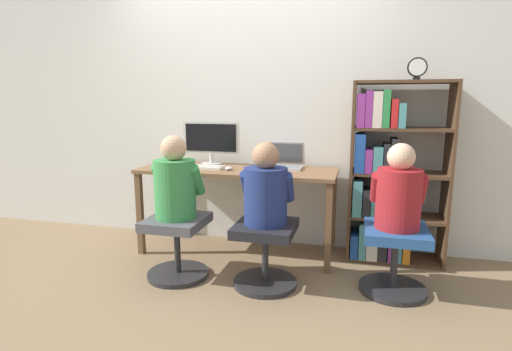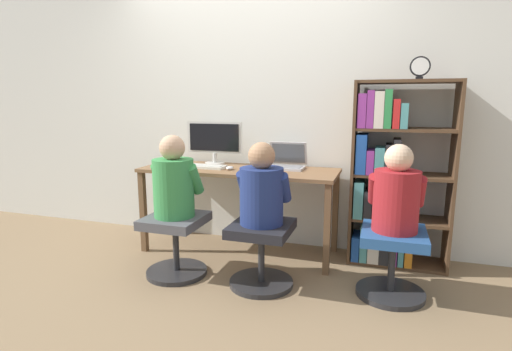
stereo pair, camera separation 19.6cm
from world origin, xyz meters
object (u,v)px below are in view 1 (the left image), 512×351
office_chair_right (265,249)px  keyboard (201,167)px  office_chair_left (177,242)px  desktop_monitor (211,141)px  bookshelf (385,181)px  desk_clock (417,68)px  office_chair_side (395,254)px  person_at_monitor (175,183)px  person_at_laptop (266,190)px  person_near_shelf (399,193)px  laptop (284,162)px

office_chair_right → keyboard: bearing=142.9°
office_chair_left → desktop_monitor: bearing=90.7°
desktop_monitor → office_chair_left: desktop_monitor is taller
bookshelf → office_chair_right: bearing=-139.8°
office_chair_right → bookshelf: 1.19m
desk_clock → office_chair_side: 1.41m
keyboard → person_at_monitor: bearing=-87.6°
person_at_laptop → bookshelf: bookshelf is taller
bookshelf → person_near_shelf: 0.59m
office_chair_left → bookshelf: bookshelf is taller
desktop_monitor → office_chair_side: desktop_monitor is taller
office_chair_right → person_at_laptop: bearing=90.0°
office_chair_side → person_near_shelf: bearing=90.0°
office_chair_right → person_near_shelf: 1.02m
person_at_monitor → person_near_shelf: size_ratio=1.05×
office_chair_right → person_at_laptop: 0.44m
office_chair_right → office_chair_side: size_ratio=1.00×
laptop → bookshelf: size_ratio=0.22×
keyboard → desk_clock: 1.93m
office_chair_left → bookshelf: size_ratio=0.31×
laptop → bookshelf: 0.87m
laptop → office_chair_left: bearing=-131.7°
desktop_monitor → laptop: desktop_monitor is taller
office_chair_right → desk_clock: bearing=31.8°
person_at_monitor → office_chair_side: 1.67m
desk_clock → office_chair_right: bearing=-148.2°
person_at_laptop → desk_clock: bearing=31.6°
office_chair_right → office_chair_side: bearing=8.0°
person_at_monitor → person_near_shelf: bearing=5.3°
laptop → person_near_shelf: bearing=-34.1°
office_chair_left → bookshelf: (1.54, 0.74, 0.41)m
keyboard → bookshelf: 1.58m
person_at_monitor → office_chair_right: bearing=1.3°
desktop_monitor → desk_clock: size_ratio=3.29×
office_chair_left → desk_clock: (1.72, 0.66, 1.31)m
office_chair_left → person_at_monitor: 0.46m
desktop_monitor → person_near_shelf: (1.61, -0.65, -0.25)m
person_near_shelf → office_chair_side: bearing=-90.0°
desktop_monitor → person_near_shelf: 1.75m
laptop → person_near_shelf: (0.91, -0.62, -0.08)m
keyboard → desk_clock: size_ratio=2.48×
office_chair_left → office_chair_side: 1.61m
person_at_monitor → bookshelf: bearing=25.6°
desk_clock → office_chair_side: size_ratio=0.35×
desk_clock → person_near_shelf: 1.01m
person_at_laptop → person_near_shelf: person_near_shelf is taller
laptop → person_at_monitor: person_at_monitor is taller
keyboard → office_chair_left: size_ratio=0.87×
desktop_monitor → keyboard: bearing=-93.3°
desk_clock → person_near_shelf: (-0.12, -0.51, -0.87)m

